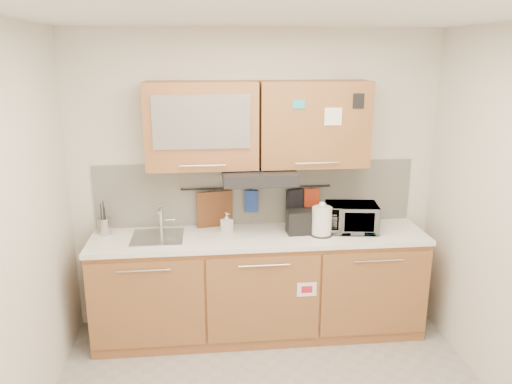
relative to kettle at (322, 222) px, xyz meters
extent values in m
plane|color=white|center=(-0.51, -1.12, 1.56)|extent=(3.20, 3.20, 0.00)
plane|color=silver|center=(-0.51, 0.38, 0.26)|extent=(3.20, 0.00, 3.20)
plane|color=silver|center=(-2.11, -1.12, 0.26)|extent=(0.00, 3.00, 3.00)
cube|color=#A76A3B|center=(-0.51, 0.08, -0.60)|extent=(2.80, 0.60, 0.88)
cube|color=black|center=(-0.51, 0.08, -0.99)|extent=(2.80, 0.54, 0.10)
cube|color=#A66E3B|center=(-1.45, -0.24, -0.57)|extent=(0.91, 0.02, 0.74)
cylinder|color=silver|center=(-1.45, -0.26, -0.26)|extent=(0.41, 0.01, 0.01)
cube|color=#A66E3B|center=(-0.51, -0.24, -0.57)|extent=(0.91, 0.02, 0.74)
cylinder|color=silver|center=(-0.51, -0.26, -0.26)|extent=(0.41, 0.01, 0.01)
cube|color=#A66E3B|center=(0.42, -0.24, -0.57)|extent=(0.91, 0.02, 0.74)
cylinder|color=silver|center=(0.42, -0.26, -0.26)|extent=(0.41, 0.01, 0.01)
cube|color=white|center=(-0.51, 0.07, -0.14)|extent=(2.82, 0.62, 0.04)
cube|color=silver|center=(-0.51, 0.36, 0.16)|extent=(2.80, 0.02, 0.56)
cube|color=#A76A3B|center=(-0.97, 0.20, 0.79)|extent=(0.90, 0.35, 0.70)
cube|color=silver|center=(-0.97, 0.02, 0.84)|extent=(0.76, 0.02, 0.42)
cube|color=#A66E3B|center=(-0.05, 0.20, 0.79)|extent=(0.90, 0.35, 0.70)
cube|color=white|center=(0.07, 0.02, 0.87)|extent=(0.14, 0.00, 0.14)
cube|color=black|center=(-0.51, 0.13, 0.38)|extent=(0.60, 0.46, 0.10)
cube|color=silver|center=(-1.36, 0.08, -0.12)|extent=(0.42, 0.40, 0.03)
cylinder|color=silver|center=(-1.34, 0.24, 0.00)|extent=(0.03, 0.03, 0.24)
cylinder|color=silver|center=(-1.34, 0.16, 0.10)|extent=(0.02, 0.18, 0.02)
cylinder|color=black|center=(-0.51, 0.33, 0.22)|extent=(1.30, 0.02, 0.02)
cylinder|color=#AAA9AD|center=(-1.81, 0.21, -0.05)|extent=(0.14, 0.14, 0.14)
cylinder|color=black|center=(-1.83, 0.22, 0.02)|extent=(0.01, 0.01, 0.27)
cylinder|color=black|center=(-1.80, 0.20, 0.00)|extent=(0.01, 0.01, 0.24)
cylinder|color=black|center=(-1.81, 0.23, 0.03)|extent=(0.01, 0.01, 0.29)
cylinder|color=black|center=(-1.83, 0.19, -0.01)|extent=(0.01, 0.01, 0.21)
cylinder|color=white|center=(0.00, 0.00, 0.00)|extent=(0.21, 0.21, 0.24)
sphere|color=white|center=(0.00, 0.00, 0.15)|extent=(0.06, 0.06, 0.06)
cube|color=white|center=(0.10, 0.03, 0.02)|extent=(0.03, 0.04, 0.15)
cylinder|color=black|center=(0.00, 0.00, -0.11)|extent=(0.19, 0.19, 0.01)
cube|color=black|center=(-0.15, 0.07, -0.02)|extent=(0.27, 0.17, 0.20)
cube|color=black|center=(-0.20, 0.07, 0.07)|extent=(0.08, 0.12, 0.01)
cube|color=black|center=(-0.10, 0.07, 0.07)|extent=(0.08, 0.12, 0.01)
imported|color=#999999|center=(0.27, 0.08, 0.00)|extent=(0.47, 0.35, 0.24)
imported|color=#999999|center=(-0.79, 0.15, -0.03)|extent=(0.11, 0.11, 0.17)
cube|color=brown|center=(-0.88, 0.31, 0.01)|extent=(0.32, 0.08, 0.39)
cube|color=navy|center=(-0.56, 0.31, 0.11)|extent=(0.12, 0.05, 0.20)
cube|color=black|center=(-0.17, 0.31, 0.08)|extent=(0.16, 0.10, 0.25)
cube|color=#AD3117|center=(-0.02, 0.31, 0.12)|extent=(0.14, 0.04, 0.16)
camera|label=1|loc=(-0.95, -3.86, 1.35)|focal=35.00mm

